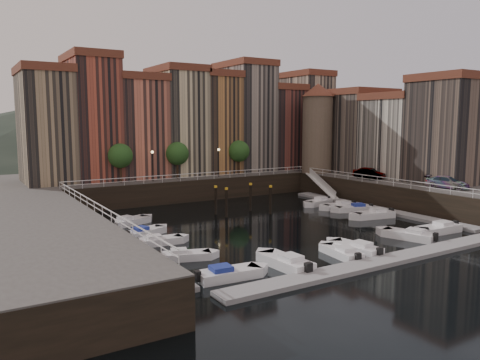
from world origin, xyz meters
TOP-DOWN VIEW (x-y plane):
  - ground at (0.00, 0.00)m, footprint 200.00×200.00m
  - quay_far at (0.00, 26.00)m, footprint 80.00×20.00m
  - quay_right at (28.00, -2.00)m, footprint 20.00×36.00m
  - dock_left at (-16.20, -1.00)m, footprint 2.00×28.00m
  - dock_right at (16.20, -1.00)m, footprint 2.00×28.00m
  - dock_near at (0.00, -17.00)m, footprint 30.00×2.00m
  - mountains at (1.72, 110.00)m, footprint 145.00×100.00m
  - far_terrace at (3.31, 23.50)m, footprint 48.70×10.30m
  - right_terrace at (26.50, 3.80)m, footprint 9.30×24.30m
  - corner_tower at (20.00, 14.50)m, footprint 5.20×5.20m
  - promenade_trees at (-1.33, 18.20)m, footprint 21.20×3.20m
  - street_lamps at (-1.00, 17.20)m, footprint 10.36×0.36m
  - railings at (0.00, 4.88)m, footprint 36.08×34.04m
  - gangway at (17.10, 10.00)m, footprint 2.78×8.32m
  - mooring_pilings at (0.53, 5.45)m, footprint 6.06×3.55m
  - boat_left_0 at (-12.45, -13.81)m, footprint 4.93×2.13m
  - boat_left_1 at (-13.08, -7.94)m, footprint 4.34×2.71m
  - boat_left_2 at (-13.11, -2.49)m, footprint 4.38×1.86m
  - boat_left_3 at (-13.07, 1.31)m, footprint 4.55×3.05m
  - boat_left_4 at (-12.80, 6.74)m, footprint 4.83×3.15m
  - boat_right_0 at (12.45, -12.90)m, footprint 5.20×2.10m
  - boat_right_1 at (12.45, -4.45)m, footprint 5.24×2.70m
  - boat_right_2 at (13.28, -0.51)m, footprint 4.75×3.14m
  - boat_right_3 at (13.02, 1.80)m, footprint 4.78×2.23m
  - boat_right_4 at (12.61, 5.37)m, footprint 4.84×2.77m
  - boat_near_0 at (-7.34, -13.86)m, footprint 2.16×5.30m
  - boat_near_1 at (-1.67, -13.93)m, footprint 2.08×4.49m
  - boat_near_2 at (0.21, -13.73)m, footprint 2.35×4.99m
  - boat_near_3 at (7.83, -13.07)m, footprint 3.22×5.11m
  - car_a at (21.08, 4.55)m, footprint 2.84×4.93m
  - car_b at (20.15, 4.01)m, footprint 1.55×4.06m
  - car_c at (21.54, -7.32)m, footprint 3.39×5.35m

SIDE VIEW (x-z plane):
  - ground at x=0.00m, z-range 0.00..0.00m
  - dock_left at x=-16.20m, z-range 0.00..0.35m
  - dock_right at x=16.20m, z-range 0.00..0.35m
  - dock_near at x=0.00m, z-range 0.00..0.35m
  - boat_left_1 at x=-13.08m, z-range -0.16..0.82m
  - boat_left_2 at x=-13.11m, z-range -0.16..0.83m
  - boat_near_1 at x=-1.67m, z-range -0.16..0.85m
  - boat_left_3 at x=-13.07m, z-range -0.17..0.86m
  - boat_right_2 at x=13.28m, z-range -0.17..0.90m
  - boat_right_3 at x=13.02m, z-range -0.18..0.90m
  - boat_right_4 at x=12.61m, z-range -0.18..0.91m
  - boat_left_4 at x=-12.80m, z-range -0.18..0.91m
  - boat_left_0 at x=-12.45m, z-range -0.18..0.93m
  - boat_near_2 at x=0.21m, z-range -0.18..0.94m
  - boat_near_3 at x=7.83m, z-range -0.19..0.96m
  - boat_right_1 at x=12.45m, z-range -0.19..0.98m
  - boat_right_0 at x=12.45m, z-range -0.19..0.99m
  - boat_near_0 at x=-7.34m, z-range -0.20..1.01m
  - quay_far at x=0.00m, z-range 0.00..3.00m
  - quay_right at x=28.00m, z-range 0.00..3.00m
  - mooring_pilings at x=0.53m, z-range -0.24..3.54m
  - gangway at x=17.10m, z-range 0.05..3.78m
  - car_b at x=20.15m, z-range 3.00..4.32m
  - car_c at x=21.54m, z-range 3.00..4.44m
  - railings at x=0.00m, z-range 3.53..4.05m
  - car_a at x=21.08m, z-range 3.00..4.58m
  - street_lamps at x=-1.00m, z-range 3.81..7.99m
  - promenade_trees at x=-1.33m, z-range 3.98..9.18m
  - mountains at x=1.72m, z-range -1.08..16.92m
  - right_terrace at x=26.50m, z-range 2.56..16.56m
  - corner_tower at x=20.00m, z-range 3.29..17.09m
  - far_terrace at x=3.31m, z-range 2.20..19.70m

